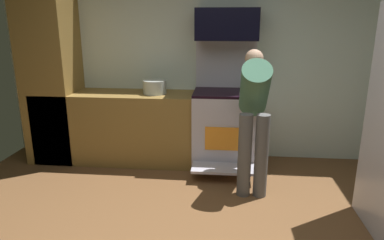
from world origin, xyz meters
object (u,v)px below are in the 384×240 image
object	(u,v)px
microwave	(227,24)
oven_range	(224,125)
stock_pot	(155,87)
person_cook	(254,110)

from	to	relation	value
microwave	oven_range	bearing A→B (deg)	-90.00
oven_range	stock_pot	size ratio (longest dim) A/B	5.31
oven_range	person_cook	bearing A→B (deg)	-65.39
microwave	person_cook	size ratio (longest dim) A/B	0.50
stock_pot	person_cook	bearing A→B (deg)	-29.82
person_cook	microwave	bearing A→B (deg)	111.94
person_cook	stock_pot	xyz separation A→B (m)	(-1.18, 0.68, 0.09)
oven_range	microwave	xyz separation A→B (m)	(0.00, 0.09, 1.22)
stock_pot	oven_range	bearing A→B (deg)	-0.74
oven_range	stock_pot	distance (m)	0.99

